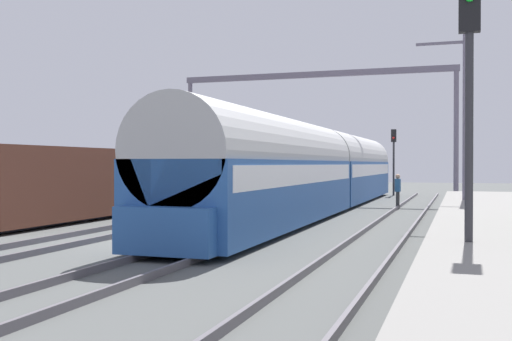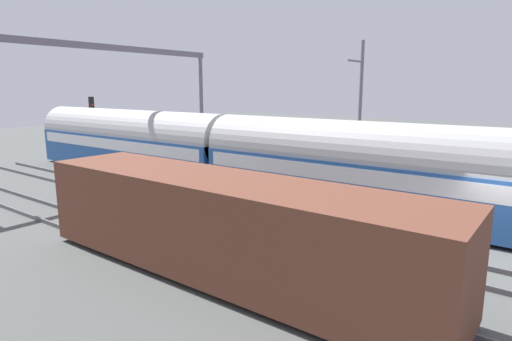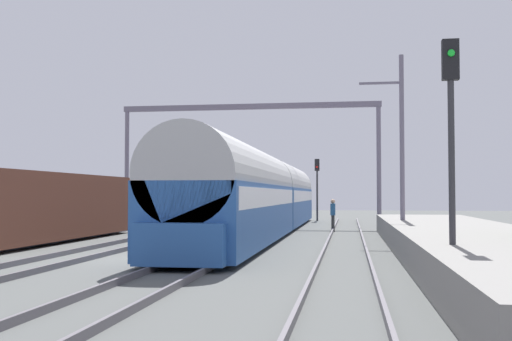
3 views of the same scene
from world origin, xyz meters
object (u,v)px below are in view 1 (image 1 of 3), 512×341
Objects in this scene: passenger_train at (320,169)px; catenary_gantry at (314,103)px; freight_car at (85,182)px; railway_signal_near at (469,94)px; railway_signal_far at (394,153)px; person_crossing at (398,188)px.

passenger_train is 1.94× the size of catenary_gantry.
railway_signal_near is (14.86, -10.62, 1.97)m from freight_car.
freight_car is 18.37m from railway_signal_near.
railway_signal_near is at bearing -82.05° from railway_signal_far.
catenary_gantry is at bearing 67.16° from freight_car.
railway_signal_far is at bearing 97.95° from railway_signal_near.
passenger_train is 6.08× the size of railway_signal_near.
passenger_train is 2.53× the size of freight_car.
passenger_train is 18.99m from railway_signal_near.
catenary_gantry is (-8.62, 25.45, 2.49)m from railway_signal_near.
railway_signal_near is 26.98m from catenary_gantry.
railway_signal_near is at bearing -69.81° from passenger_train.
freight_car is 15.14m from person_crossing.
railway_signal_far is (-1.51, 12.92, 1.98)m from person_crossing.
catenary_gantry is at bearing -117.73° from railway_signal_far.
freight_car is at bearing -112.84° from catenary_gantry.
railway_signal_near is at bearing -71.29° from catenary_gantry.
railway_signal_near is 33.38m from railway_signal_far.
railway_signal_far is at bearing 82.85° from passenger_train.
passenger_train is at bearing 40.65° from freight_car.
railway_signal_far is at bearing 65.46° from freight_car.
freight_car is 16.70m from catenary_gantry.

